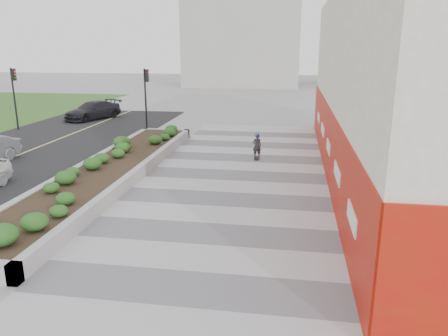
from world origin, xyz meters
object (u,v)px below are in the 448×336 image
(skateboarder, at_px, (257,146))
(car_dark, at_px, (93,110))
(planter, at_px, (109,168))
(traffic_signal_near, at_px, (146,91))
(traffic_signal_far, at_px, (14,89))

(skateboarder, distance_m, car_dark, 17.58)
(planter, xyz_separation_m, car_dark, (-7.77, 15.00, 0.28))
(traffic_signal_near, bearing_deg, traffic_signal_far, -176.89)
(planter, distance_m, skateboarder, 7.49)
(planter, height_order, traffic_signal_near, traffic_signal_near)
(traffic_signal_far, height_order, car_dark, traffic_signal_far)
(car_dark, bearing_deg, traffic_signal_far, -98.39)
(skateboarder, bearing_deg, planter, -145.00)
(skateboarder, relative_size, car_dark, 0.29)
(car_dark, bearing_deg, traffic_signal_near, -12.79)
(planter, relative_size, car_dark, 3.73)
(planter, bearing_deg, traffic_signal_near, 99.35)
(planter, xyz_separation_m, traffic_signal_near, (-1.73, 10.50, 2.34))
(traffic_signal_near, height_order, car_dark, traffic_signal_near)
(traffic_signal_near, distance_m, car_dark, 7.81)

